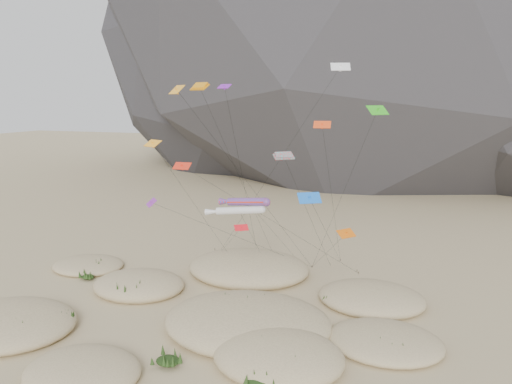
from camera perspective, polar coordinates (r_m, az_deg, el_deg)
ground at (r=52.48m, az=-6.47°, el=-15.63°), size 500.00×500.00×0.00m
dunes at (r=56.53m, az=-4.87°, el=-12.83°), size 51.41×39.83×3.54m
dune_grass at (r=54.29m, az=-5.62°, el=-13.69°), size 42.63×30.30×1.47m
kite_stakes at (r=72.38m, az=3.28°, el=-7.91°), size 22.64×6.70×0.30m
rainbow_tube_kite at (r=59.88m, az=-1.21°, el=-1.12°), size 7.02×14.61×11.74m
white_tube_kite at (r=59.52m, az=-2.25°, el=-2.14°), size 7.33×11.48×10.73m
orange_parafoil at (r=61.19m, az=-6.34°, el=11.63°), size 6.81×14.23×25.07m
multi_parafoil at (r=56.06m, az=3.28°, el=3.97°), size 4.37×14.51×17.32m
delta_kites at (r=57.08m, az=0.54°, el=4.57°), size 27.72×21.09×27.17m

